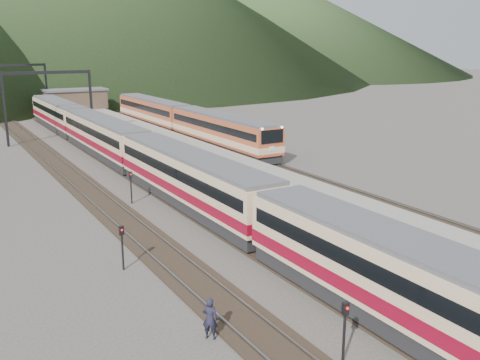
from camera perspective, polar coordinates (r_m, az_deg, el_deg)
track_main at (r=50.62m, az=-12.73°, el=1.68°), size 2.60×200.00×0.23m
track_far at (r=49.38m, az=-18.24°, el=0.99°), size 2.60×200.00×0.23m
track_second at (r=55.11m, az=-1.30°, el=3.04°), size 2.60×200.00×0.23m
platform at (r=50.66m, az=-6.02°, el=2.46°), size 8.00×100.00×1.00m
gantry_near at (r=63.54m, az=-19.76°, el=8.74°), size 9.55×0.25×8.00m
gantry_far at (r=88.15m, az=-23.00°, el=9.77°), size 9.55×0.25×8.00m
station_shed at (r=87.99m, az=-17.13°, el=8.28°), size 9.40×4.40×3.10m
hill_c at (r=250.93m, az=-0.69°, el=17.52°), size 160.00×160.00×50.00m
main_train at (r=45.15m, az=-10.70°, el=2.77°), size 2.88×79.00×3.52m
second_train at (r=64.47m, az=-6.11°, el=6.29°), size 2.80×38.09×3.41m
short_signal_a at (r=19.37m, az=11.10°, el=-14.84°), size 0.24×0.20×2.27m
short_signal_b at (r=37.80m, az=-11.57°, el=-0.32°), size 0.24×0.19×2.27m
short_signal_c at (r=26.82m, az=-12.47°, el=-6.46°), size 0.24×0.19×2.27m
worker at (r=20.71m, az=-3.21°, el=-14.54°), size 0.71×0.70×1.65m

